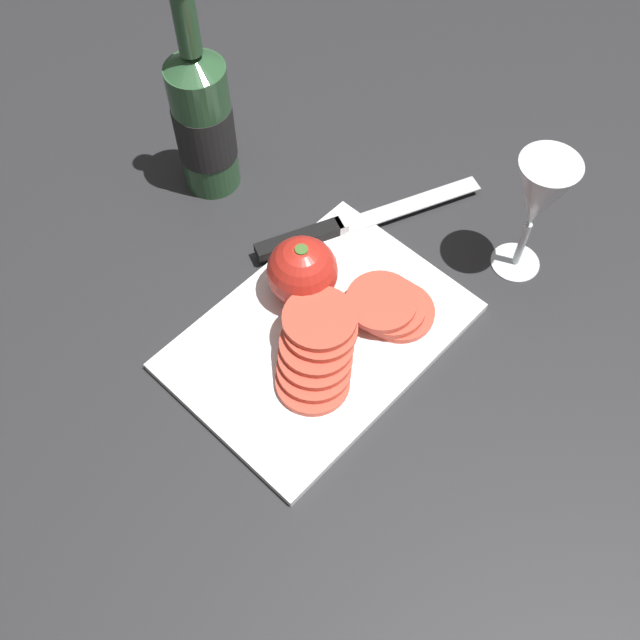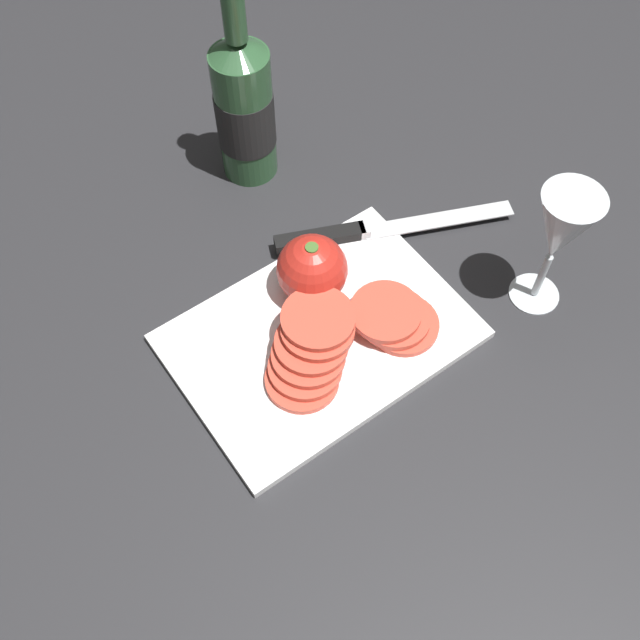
{
  "view_description": "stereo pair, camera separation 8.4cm",
  "coord_description": "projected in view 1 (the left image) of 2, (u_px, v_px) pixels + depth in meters",
  "views": [
    {
      "loc": [
        -0.31,
        -0.31,
        0.75
      ],
      "look_at": [
        0.01,
        -0.0,
        0.04
      ],
      "focal_mm": 42.0,
      "sensor_mm": 36.0,
      "label": 1
    },
    {
      "loc": [
        -0.25,
        -0.36,
        0.75
      ],
      "look_at": [
        0.01,
        -0.0,
        0.04
      ],
      "focal_mm": 42.0,
      "sensor_mm": 36.0,
      "label": 2
    }
  ],
  "objects": [
    {
      "name": "whole_tomato",
      "position": [
        302.0,
        271.0,
        0.86
      ],
      "size": [
        0.08,
        0.08,
        0.08
      ],
      "color": "red",
      "rests_on": "cutting_board"
    },
    {
      "name": "tomato_slice_stack_near",
      "position": [
        316.0,
        350.0,
        0.83
      ],
      "size": [
        0.13,
        0.12,
        0.05
      ],
      "color": "#DB4C38",
      "rests_on": "cutting_board"
    },
    {
      "name": "wine_bottle",
      "position": [
        203.0,
        120.0,
        0.92
      ],
      "size": [
        0.08,
        0.08,
        0.3
      ],
      "color": "#2D5633",
      "rests_on": "ground_plane"
    },
    {
      "name": "knife",
      "position": [
        326.0,
        231.0,
        0.94
      ],
      "size": [
        0.29,
        0.14,
        0.01
      ],
      "rotation": [
        0.0,
        0.0,
        5.87
      ],
      "color": "silver",
      "rests_on": "cutting_board"
    },
    {
      "name": "ground_plane",
      "position": [
        313.0,
        345.0,
        0.87
      ],
      "size": [
        3.0,
        3.0,
        0.0
      ],
      "primitive_type": "plane",
      "color": "#28282B"
    },
    {
      "name": "wine_glass",
      "position": [
        538.0,
        199.0,
        0.83
      ],
      "size": [
        0.07,
        0.07,
        0.18
      ],
      "color": "silver",
      "rests_on": "ground_plane"
    },
    {
      "name": "cutting_board",
      "position": [
        320.0,
        336.0,
        0.87
      ],
      "size": [
        0.33,
        0.23,
        0.01
      ],
      "color": "white",
      "rests_on": "ground_plane"
    },
    {
      "name": "tomato_slice_stack_far",
      "position": [
        390.0,
        307.0,
        0.87
      ],
      "size": [
        0.1,
        0.1,
        0.03
      ],
      "color": "#DB4C38",
      "rests_on": "cutting_board"
    }
  ]
}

